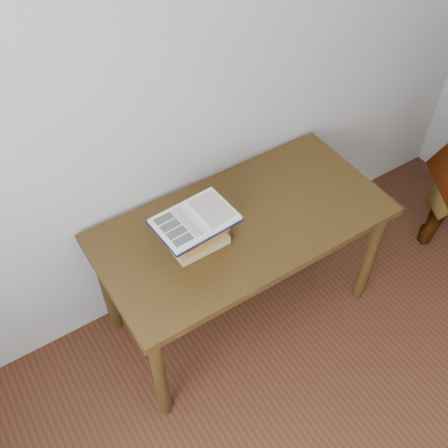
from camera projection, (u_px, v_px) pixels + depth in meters
desk at (243, 236)px, 2.43m from camera, size 1.34×0.67×0.72m
book_stack at (197, 230)px, 2.22m from camera, size 0.25×0.18×0.16m
open_book at (195, 220)px, 2.14m from camera, size 0.34×0.25×0.03m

